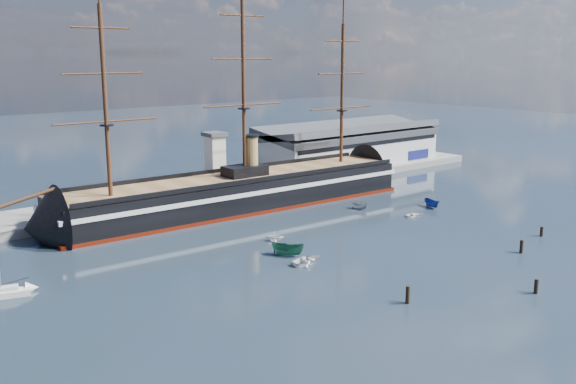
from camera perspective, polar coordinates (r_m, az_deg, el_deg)
ground at (r=138.00m, az=0.13°, el=-3.06°), size 600.00×600.00×0.00m
quay at (r=171.76m, az=-5.02°, el=-0.04°), size 180.00×18.00×2.00m
warehouse at (r=203.88m, az=5.45°, el=4.17°), size 63.00×21.00×11.60m
quay_tower at (r=163.65m, az=-6.49°, el=2.79°), size 5.00×5.00×15.00m
warship at (r=151.97m, az=-4.98°, el=-0.11°), size 113.19×19.83×53.94m
sailboat at (r=107.88m, az=-23.87°, el=-8.16°), size 7.62×4.24×11.70m
motorboat_a at (r=118.40m, az=-0.00°, el=-5.67°), size 7.66×6.12×2.94m
motorboat_b at (r=114.10m, az=1.71°, el=-6.37°), size 1.59×3.76×1.74m
motorboat_c at (r=153.93m, az=6.36°, el=-1.52°), size 5.31×3.01×2.01m
motorboat_d at (r=127.25m, az=-1.16°, el=-4.39°), size 5.84×5.83×2.11m
motorboat_e at (r=148.83m, az=11.18°, el=-2.16°), size 1.93×2.77×1.20m
motorboat_f at (r=158.48m, az=12.65°, el=-1.34°), size 6.62×3.98×2.49m
piling_near_left at (r=98.36m, az=10.56°, el=-9.71°), size 0.64×0.64×3.43m
piling_near_mid at (r=107.53m, az=21.15°, el=-8.41°), size 0.64×0.64×3.06m
piling_near_right at (r=127.52m, az=20.00°, el=-5.11°), size 0.64×0.64×3.20m
piling_far_right at (r=140.33m, az=21.59°, el=-3.68°), size 0.64×0.64×2.69m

